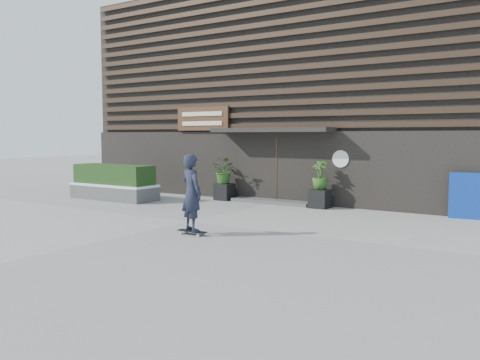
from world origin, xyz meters
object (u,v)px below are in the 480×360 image
Objects in this scene: skateboarder at (192,193)px; planter_pot_right at (320,199)px; raised_bed at (114,192)px; planter_pot_left at (225,192)px; blue_tarp at (476,196)px.

planter_pot_right is at bearing 83.59° from skateboarder.
raised_bed is 7.71m from skateboarder.
planter_pot_right is 0.17× the size of raised_bed.
blue_tarp reaches higher than planter_pot_left.
skateboarder is at bearing -139.38° from blue_tarp.
planter_pot_right reaches higher than raised_bed.
planter_pot_left is 0.31× the size of skateboarder.
planter_pot_right is (3.80, 0.00, 0.00)m from planter_pot_left.
planter_pot_right is 0.43× the size of blue_tarp.
raised_bed is at bearing -164.19° from planter_pot_right.
planter_pot_left is 8.42m from blue_tarp.
raised_bed is 2.49× the size of blue_tarp.
skateboarder is at bearing -96.41° from planter_pot_right.
skateboarder is (-5.26, -6.12, 0.35)m from blue_tarp.
planter_pot_right is 4.63m from blue_tarp.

